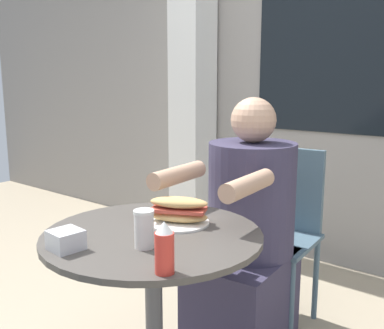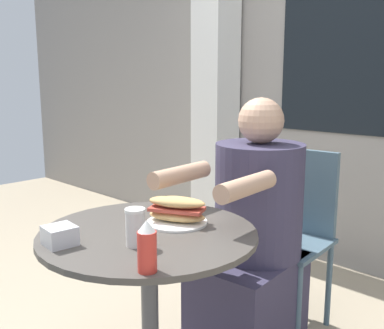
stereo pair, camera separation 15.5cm
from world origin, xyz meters
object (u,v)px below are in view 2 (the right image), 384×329
Objects in this scene: cafe_table at (149,282)px; condiment_bottle at (147,247)px; diner_chair at (294,222)px; drink_cup at (135,227)px; sandwich_on_plate at (177,212)px; seated_diner at (252,249)px.

cafe_table is 5.16× the size of condiment_bottle.
diner_chair is at bearing 101.57° from condiment_bottle.
drink_cup is 0.83× the size of condiment_bottle.
cafe_table is 3.31× the size of sandwich_on_plate.
seated_diner is 0.74m from drink_cup.
diner_chair is 7.37× the size of drink_cup.
seated_diner reaches higher than drink_cup.
sandwich_on_plate is (-0.00, -0.79, 0.22)m from diner_chair.
cafe_table is 0.65× the size of seated_diner.
diner_chair is 0.77× the size of seated_diner.
seated_diner is at bearing 88.29° from sandwich_on_plate.
condiment_bottle is at bearing 101.43° from seated_diner.
cafe_table is 0.28m from drink_cup.
sandwich_on_plate is at bearing 104.95° from drink_cup.
condiment_bottle is (0.24, -0.34, 0.03)m from sandwich_on_plate.
sandwich_on_plate is (0.01, 0.13, 0.23)m from cafe_table.
drink_cup is (0.06, -0.24, 0.02)m from sandwich_on_plate.
condiment_bottle reaches higher than drink_cup.
seated_diner is 7.93× the size of condiment_bottle.
diner_chair is 0.35m from seated_diner.
diner_chair is at bearing 93.38° from drink_cup.
sandwich_on_plate is at bearing 85.37° from diner_chair.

